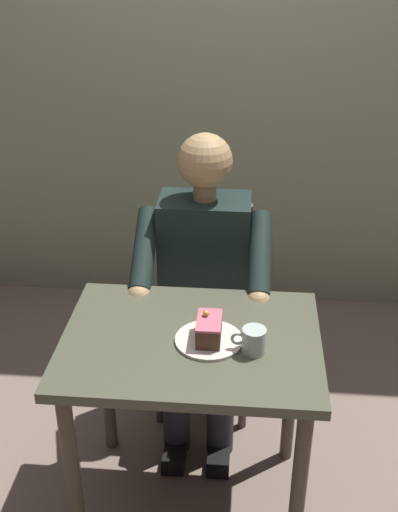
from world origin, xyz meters
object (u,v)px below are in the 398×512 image
cake_slice (209,329)px  seated_person (203,285)px  dining_table (191,367)px  dessert_spoon (256,341)px  chair (206,298)px  coffee_cup (253,340)px

cake_slice → seated_person: bearing=-83.3°
dining_table → cake_slice: (-0.06, 0.01, 0.17)m
seated_person → dessert_spoon: (-0.21, 0.50, 0.10)m
chair → coffee_cup: chair is taller
dining_table → cake_slice: cake_slice is taller
dining_table → seated_person: size_ratio=0.67×
seated_person → cake_slice: seated_person is taller
chair → dessert_spoon: chair is taller
dessert_spoon → seated_person: bearing=-67.1°
dining_table → chair: (0.00, -0.67, -0.15)m
chair → cake_slice: (-0.06, 0.68, 0.31)m
seated_person → dessert_spoon: size_ratio=8.79×
chair → coffee_cup: (-0.20, 0.73, 0.31)m
dining_table → coffee_cup: (-0.20, 0.06, 0.16)m
chair → coffee_cup: bearing=105.6°
cake_slice → dessert_spoon: cake_slice is taller
cake_slice → dessert_spoon: size_ratio=0.92×
dining_table → coffee_cup: coffee_cup is taller
cake_slice → dessert_spoon: 0.16m
cake_slice → dining_table: bearing=-13.2°
dining_table → dessert_spoon: 0.25m
coffee_cup → cake_slice: bearing=-16.7°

